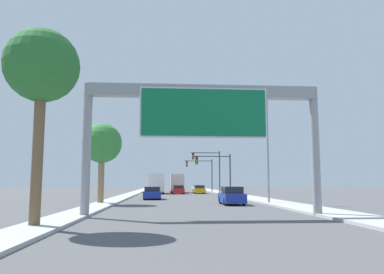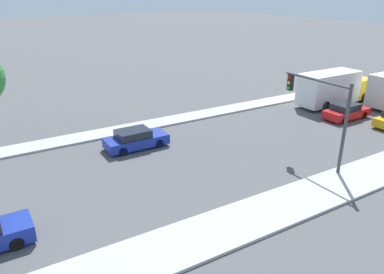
% 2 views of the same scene
% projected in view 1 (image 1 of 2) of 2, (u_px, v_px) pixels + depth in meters
% --- Properties ---
extents(sidewalk_right, '(3.00, 120.00, 0.15)m').
position_uv_depth(sidewalk_right, '(224.00, 193.00, 62.67)').
color(sidewalk_right, '#AFAFAF').
rests_on(sidewalk_right, ground).
extents(median_strip_left, '(2.00, 120.00, 0.15)m').
position_uv_depth(median_strip_left, '(134.00, 193.00, 61.60)').
color(median_strip_left, '#AFAFAF').
rests_on(median_strip_left, ground).
extents(sign_gantry, '(13.38, 0.73, 7.38)m').
position_uv_depth(sign_gantry, '(203.00, 114.00, 21.09)').
color(sign_gantry, gray).
rests_on(sign_gantry, ground).
extents(car_far_left, '(1.88, 4.42, 1.38)m').
position_uv_depth(car_far_left, '(153.00, 193.00, 41.23)').
color(car_far_left, navy).
rests_on(car_far_left, ground).
extents(car_far_center, '(1.78, 4.64, 1.38)m').
position_uv_depth(car_far_center, '(199.00, 190.00, 61.88)').
color(car_far_center, gold).
rests_on(car_far_center, ground).
extents(car_mid_left, '(1.73, 4.28, 1.52)m').
position_uv_depth(car_mid_left, '(232.00, 196.00, 31.56)').
color(car_mid_left, navy).
rests_on(car_mid_left, ground).
extents(car_far_right, '(1.82, 4.27, 1.37)m').
position_uv_depth(car_far_right, '(178.00, 190.00, 59.56)').
color(car_far_right, red).
rests_on(car_far_right, ground).
extents(truck_box_primary, '(2.48, 8.63, 3.27)m').
position_uv_depth(truck_box_primary, '(157.00, 183.00, 61.92)').
color(truck_box_primary, yellow).
rests_on(truck_box_primary, ground).
extents(truck_box_secondary, '(2.32, 7.55, 3.27)m').
position_uv_depth(truck_box_secondary, '(177.00, 183.00, 67.03)').
color(truck_box_secondary, navy).
rests_on(truck_box_secondary, ground).
extents(traffic_light_near_intersection, '(5.10, 0.32, 5.68)m').
position_uv_depth(traffic_light_near_intersection, '(218.00, 167.00, 51.05)').
color(traffic_light_near_intersection, '#3D3D3F').
rests_on(traffic_light_near_intersection, ground).
extents(traffic_light_mid_block, '(4.80, 0.32, 6.95)m').
position_uv_depth(traffic_light_mid_block, '(211.00, 165.00, 61.06)').
color(traffic_light_mid_block, '#3D3D3F').
rests_on(traffic_light_mid_block, ground).
extents(traffic_light_far_intersection, '(5.31, 0.32, 6.18)m').
position_uv_depth(traffic_light_far_intersection, '(203.00, 170.00, 70.89)').
color(traffic_light_far_intersection, '#3D3D3F').
rests_on(traffic_light_far_intersection, ground).
extents(palm_tree_foreground, '(3.18, 3.18, 8.48)m').
position_uv_depth(palm_tree_foreground, '(42.00, 69.00, 16.08)').
color(palm_tree_foreground, brown).
rests_on(palm_tree_foreground, ground).
extents(palm_tree_background, '(3.45, 3.45, 7.00)m').
position_uv_depth(palm_tree_background, '(102.00, 144.00, 32.64)').
color(palm_tree_background, '#8C704C').
rests_on(palm_tree_background, ground).
extents(street_lamp_right, '(2.80, 0.28, 9.46)m').
position_uv_depth(street_lamp_right, '(264.00, 140.00, 32.90)').
color(street_lamp_right, gray).
rests_on(street_lamp_right, ground).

